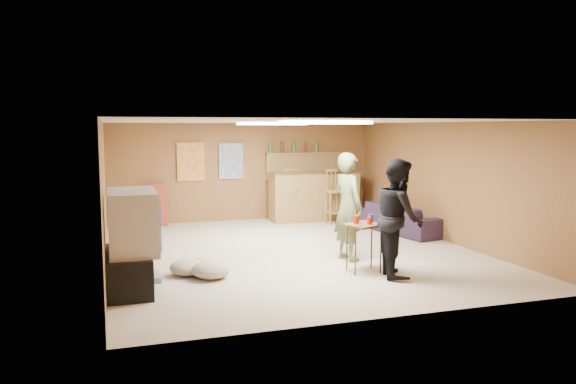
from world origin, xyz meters
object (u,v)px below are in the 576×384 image
object	(u,v)px
tv_body	(133,221)
person_black	(399,218)
sofa	(402,218)
bar_counter	(314,196)
tray_table	(364,248)
person_olive	(348,207)

from	to	relation	value
tv_body	person_black	world-z (taller)	person_black
tv_body	sofa	bearing A→B (deg)	25.06
tv_body	bar_counter	world-z (taller)	tv_body
person_black	sofa	bearing A→B (deg)	-14.24
person_black	tray_table	bearing A→B (deg)	62.32
bar_counter	person_black	world-z (taller)	person_black
person_black	tray_table	size ratio (longest dim) A/B	2.35
tv_body	person_black	distance (m)	3.63
person_black	sofa	size ratio (longest dim) A/B	0.85
tv_body	bar_counter	size ratio (longest dim) A/B	0.55
person_olive	person_black	distance (m)	1.14
bar_counter	person_olive	bearing A→B (deg)	-102.41
sofa	bar_counter	bearing A→B (deg)	20.35
tv_body	person_olive	bearing A→B (deg)	11.35
tray_table	tv_body	bearing A→B (deg)	178.40
person_olive	sofa	distance (m)	2.76
person_olive	person_black	xyz separation A→B (m)	(0.29, -1.11, -0.02)
bar_counter	tray_table	size ratio (longest dim) A/B	2.81
tv_body	person_black	xyz separation A→B (m)	(3.60, -0.44, -0.06)
person_olive	bar_counter	bearing A→B (deg)	-24.09
bar_counter	person_olive	size ratio (longest dim) A/B	1.17
person_olive	tray_table	distance (m)	0.91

